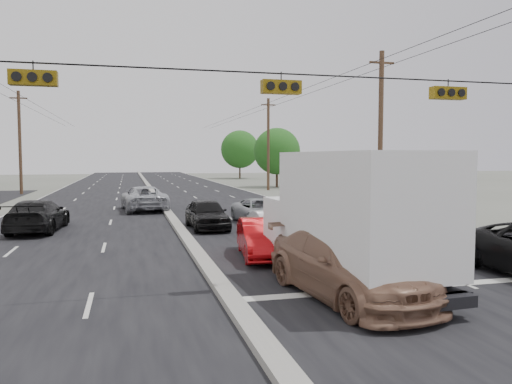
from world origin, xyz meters
TOP-DOWN VIEW (x-y plane):
  - ground at (0.00, 0.00)m, footprint 200.00×200.00m
  - road_surface at (0.00, 30.00)m, footprint 20.00×160.00m
  - center_median at (0.00, 30.00)m, footprint 0.50×160.00m
  - utility_pole_left_c at (-12.50, 40.00)m, footprint 1.60×0.30m
  - utility_pole_right_b at (12.50, 15.00)m, footprint 1.60×0.30m
  - utility_pole_right_c at (12.50, 40.00)m, footprint 1.60×0.30m
  - traffic_signals at (1.40, 0.00)m, footprint 25.00×0.30m
  - tree_right_mid at (15.00, 45.00)m, footprint 5.60×5.60m
  - tree_right_far at (16.00, 70.00)m, footprint 6.40×6.40m
  - box_truck at (3.51, 0.01)m, footprint 3.02×7.56m
  - tan_sedan at (3.00, -0.96)m, footprint 3.07×6.09m
  - red_sedan at (2.22, 4.57)m, footprint 1.98×4.36m
  - queue_car_a at (1.40, 12.20)m, footprint 1.94×4.51m
  - queue_car_b at (3.50, 7.55)m, footprint 1.42×3.97m
  - queue_car_c at (4.53, 13.36)m, footprint 2.58×5.02m
  - queue_car_d at (7.00, 5.56)m, footprint 2.20×5.24m
  - queue_car_e at (7.40, 11.54)m, footprint 1.91×4.42m
  - oncoming_near at (-6.70, 13.33)m, footprint 2.62×5.54m
  - oncoming_far at (-1.40, 21.90)m, footprint 3.22×6.14m

SIDE VIEW (x-z plane):
  - ground at x=0.00m, z-range 0.00..0.00m
  - road_surface at x=0.00m, z-range -0.01..0.01m
  - center_median at x=0.00m, z-range 0.00..0.20m
  - queue_car_b at x=3.50m, z-range 0.00..1.30m
  - queue_car_c at x=4.53m, z-range 0.00..1.36m
  - red_sedan at x=2.22m, z-range 0.00..1.39m
  - queue_car_e at x=7.40m, z-range 0.00..1.49m
  - queue_car_d at x=7.00m, z-range 0.00..1.51m
  - queue_car_a at x=1.40m, z-range 0.00..1.52m
  - oncoming_near at x=-6.70m, z-range 0.00..1.56m
  - oncoming_far at x=-1.40m, z-range 0.00..1.65m
  - tan_sedan at x=3.00m, z-range 0.00..1.70m
  - box_truck at x=3.51m, z-range 0.05..3.82m
  - tree_right_mid at x=15.00m, z-range 0.77..7.91m
  - tree_right_far at x=16.00m, z-range 0.88..9.04m
  - utility_pole_left_c at x=-12.50m, z-range 0.11..10.11m
  - utility_pole_right_b at x=12.50m, z-range 0.11..10.11m
  - utility_pole_right_c at x=12.50m, z-range 0.11..10.11m
  - traffic_signals at x=1.40m, z-range 5.22..5.77m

